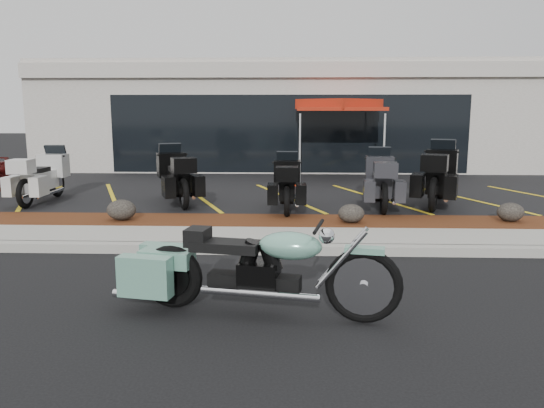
{
  "coord_description": "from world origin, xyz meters",
  "views": [
    {
      "loc": [
        0.13,
        -7.43,
        2.3
      ],
      "look_at": [
        -0.2,
        1.2,
        0.76
      ],
      "focal_mm": 35.0,
      "sensor_mm": 36.0,
      "label": 1
    }
  ],
  "objects_px": {
    "traffic_cone": "(294,177)",
    "popup_canopy": "(339,107)",
    "hero_cruiser": "(364,275)",
    "touring_white": "(56,171)"
  },
  "relations": [
    {
      "from": "traffic_cone",
      "to": "popup_canopy",
      "type": "distance_m",
      "value": 3.11
    },
    {
      "from": "traffic_cone",
      "to": "popup_canopy",
      "type": "height_order",
      "value": "popup_canopy"
    },
    {
      "from": "traffic_cone",
      "to": "popup_canopy",
      "type": "relative_size",
      "value": 0.15
    },
    {
      "from": "hero_cruiser",
      "to": "traffic_cone",
      "type": "height_order",
      "value": "hero_cruiser"
    },
    {
      "from": "touring_white",
      "to": "traffic_cone",
      "type": "bearing_deg",
      "value": -69.05
    },
    {
      "from": "popup_canopy",
      "to": "touring_white",
      "type": "bearing_deg",
      "value": -157.92
    },
    {
      "from": "popup_canopy",
      "to": "traffic_cone",
      "type": "bearing_deg",
      "value": -134.13
    },
    {
      "from": "hero_cruiser",
      "to": "popup_canopy",
      "type": "height_order",
      "value": "popup_canopy"
    },
    {
      "from": "hero_cruiser",
      "to": "traffic_cone",
      "type": "distance_m",
      "value": 9.71
    },
    {
      "from": "hero_cruiser",
      "to": "popup_canopy",
      "type": "distance_m",
      "value": 11.74
    }
  ]
}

